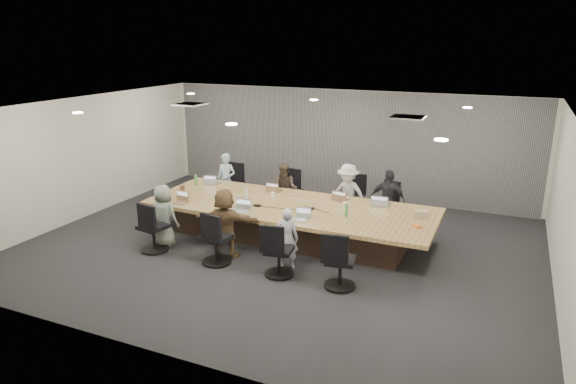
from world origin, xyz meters
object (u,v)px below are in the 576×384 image
at_px(chair_3, 390,209).
at_px(chair_6, 279,254).
at_px(bottle_clear, 246,194).
at_px(chair_4, 153,231).
at_px(mug_brown, 182,188).
at_px(stapler, 301,211).
at_px(chair_7, 340,265).
at_px(chair_0, 234,187).
at_px(person_1, 285,189).
at_px(person_0, 226,180).
at_px(chair_2, 352,201).
at_px(laptop_3, 382,204).
at_px(laptop_4, 179,202).
at_px(person_3, 388,200).
at_px(conference_table, 290,220).
at_px(laptop_2, 340,199).
at_px(laptop_1, 275,191).
at_px(bottle_green_left, 196,180).
at_px(laptop_0, 214,183).
at_px(bottle_green_right, 346,210).
at_px(person_4, 164,215).
at_px(person_5, 225,223).
at_px(chair_1, 291,195).
at_px(laptop_6, 299,220).
at_px(laptop_5, 239,211).
at_px(snack_packet, 417,226).
at_px(person_6, 287,238).
at_px(person_2, 348,194).

distance_m(chair_3, chair_6, 3.61).
bearing_deg(bottle_clear, chair_4, -122.52).
bearing_deg(mug_brown, stapler, -5.54).
height_order(chair_7, mug_brown, mug_brown).
bearing_deg(stapler, chair_7, -54.37).
bearing_deg(chair_0, person_1, 171.86).
distance_m(chair_3, bottle_clear, 3.27).
bearing_deg(person_0, chair_2, 3.30).
bearing_deg(chair_7, laptop_3, 79.67).
distance_m(person_1, bottle_clear, 1.34).
height_order(person_1, laptop_4, person_1).
height_order(laptop_3, mug_brown, mug_brown).
relative_size(person_0, person_3, 0.99).
bearing_deg(mug_brown, conference_table, 0.79).
bearing_deg(laptop_2, mug_brown, 24.20).
bearing_deg(laptop_4, person_1, 60.58).
height_order(chair_0, bottle_clear, bottle_clear).
height_order(laptop_1, stapler, stapler).
bearing_deg(chair_2, laptop_1, 21.04).
relative_size(person_3, bottle_green_left, 5.66).
bearing_deg(chair_3, chair_0, 10.58).
relative_size(chair_7, person_0, 0.62).
distance_m(person_0, stapler, 3.18).
height_order(chair_0, laptop_4, chair_0).
bearing_deg(chair_0, laptop_1, 154.91).
xyz_separation_m(laptop_0, bottle_green_right, (3.61, -1.02, 0.12)).
height_order(person_4, person_5, person_5).
distance_m(person_0, laptop_3, 4.09).
bearing_deg(chair_2, bottle_clear, 31.42).
distance_m(chair_4, chair_7, 3.86).
bearing_deg(conference_table, chair_4, -142.24).
bearing_deg(mug_brown, chair_1, 41.87).
height_order(person_4, stapler, person_4).
relative_size(conference_table, chair_1, 7.48).
xyz_separation_m(chair_4, laptop_6, (2.73, 0.90, 0.32)).
xyz_separation_m(chair_0, laptop_4, (0.13, -2.50, 0.35)).
bearing_deg(chair_0, person_4, 96.51).
bearing_deg(mug_brown, laptop_0, 68.54).
relative_size(laptop_5, snack_packet, 1.93).
height_order(laptop_4, laptop_6, same).
xyz_separation_m(chair_6, bottle_green_left, (-3.18, 2.21, 0.46)).
xyz_separation_m(chair_0, person_0, (0.00, -0.35, 0.28)).
height_order(person_6, mug_brown, person_6).
bearing_deg(mug_brown, person_1, 35.59).
xyz_separation_m(person_2, bottle_green_left, (-3.48, -0.84, 0.17)).
bearing_deg(laptop_1, chair_1, -92.19).
bearing_deg(person_5, person_2, -131.79).
distance_m(chair_3, chair_4, 5.20).
bearing_deg(person_0, laptop_3, -10.76).
xyz_separation_m(laptop_0, laptop_2, (3.15, 0.00, 0.00)).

